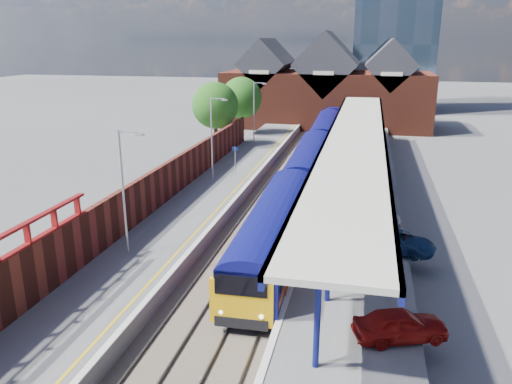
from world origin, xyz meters
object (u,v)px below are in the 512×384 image
train (319,144)px  parked_car_red (400,325)px  parked_car_silver (367,214)px  lamp_post_d (255,109)px  lamp_post_b (125,185)px  parked_car_dark (366,185)px  parked_car_blue (397,241)px  lamp_post_c (213,133)px  platform_sign (235,156)px

train → parked_car_red: train is taller
train → parked_car_silver: bearing=-75.4°
lamp_post_d → parked_car_red: bearing=-68.9°
lamp_post_b → parked_car_dark: size_ratio=1.70×
lamp_post_d → parked_car_blue: bearing=-62.6°
parked_car_red → parked_car_blue: bearing=-22.4°
lamp_post_b → lamp_post_c: bearing=90.0°
lamp_post_c → parked_car_blue: size_ratio=1.63×
platform_sign → parked_car_red: bearing=-60.8°
train → platform_sign: (-6.49, -9.43, 0.57)m
lamp_post_b → parked_car_blue: size_ratio=1.63×
parked_car_silver → parked_car_blue: bearing=-169.4°
platform_sign → parked_car_blue: (13.39, -14.42, -1.10)m
parked_car_red → parked_car_blue: parked_car_red is taller
platform_sign → parked_car_blue: bearing=-47.1°
train → parked_car_dark: (5.00, -12.71, -0.52)m
train → lamp_post_b: (-7.86, -27.43, 2.87)m
parked_car_dark → parked_car_red: bearing=-173.4°
platform_sign → parked_car_blue: 19.71m
lamp_post_c → lamp_post_b: bearing=-90.0°
lamp_post_b → parked_car_blue: lamp_post_b is taller
parked_car_silver → parked_car_dark: bearing=-11.5°
train → parked_car_blue: bearing=-73.9°
lamp_post_b → platform_sign: 18.20m
parked_car_red → parked_car_blue: 9.07m
lamp_post_c → platform_sign: 3.34m
parked_car_silver → lamp_post_d: bearing=15.5°
lamp_post_b → parked_car_silver: 15.45m
platform_sign → parked_car_red: size_ratio=0.66×
lamp_post_c → parked_car_silver: lamp_post_c is taller
platform_sign → parked_car_silver: size_ratio=0.61×
lamp_post_c → lamp_post_d: bearing=90.0°
lamp_post_c → parked_car_silver: 15.79m
train → parked_car_silver: 20.43m
lamp_post_d → lamp_post_b: bearing=-90.0°
lamp_post_c → parked_car_red: lamp_post_c is taller
train → platform_sign: bearing=-124.6°
train → lamp_post_d: lamp_post_d is taller
train → lamp_post_d: size_ratio=9.42×
lamp_post_b → parked_car_dark: lamp_post_b is taller
lamp_post_c → parked_car_blue: bearing=-40.1°
parked_car_blue → lamp_post_d: bearing=48.4°
lamp_post_d → parked_car_blue: (14.75, -28.42, -3.40)m
parked_car_dark → parked_car_blue: size_ratio=0.96×
lamp_post_b → lamp_post_c: size_ratio=1.00×
train → platform_sign: size_ratio=26.38×
lamp_post_d → parked_car_silver: size_ratio=1.70×
parked_car_red → parked_car_silver: (-1.47, 13.15, 0.04)m
parked_car_dark → lamp_post_b: bearing=140.9°
lamp_post_b → parked_car_red: bearing=-20.8°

